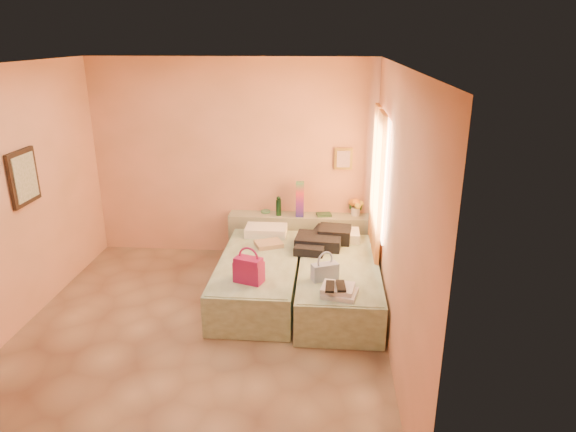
# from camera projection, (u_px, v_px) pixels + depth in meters

# --- Properties ---
(ground) EXTENTS (4.50, 4.50, 0.00)m
(ground) POSITION_uv_depth(u_px,v_px,m) (201.00, 332.00, 5.59)
(ground) COLOR tan
(ground) RESTS_ON ground
(room_walls) EXTENTS (4.02, 4.51, 2.81)m
(room_walls) POSITION_uv_depth(u_px,v_px,m) (223.00, 161.00, 5.51)
(room_walls) COLOR #F6A883
(room_walls) RESTS_ON ground
(headboard_ledge) EXTENTS (2.05, 0.30, 0.65)m
(headboard_ledge) POSITION_uv_depth(u_px,v_px,m) (301.00, 236.00, 7.39)
(headboard_ledge) COLOR gray
(headboard_ledge) RESTS_ON ground
(bed_left) EXTENTS (0.91, 2.00, 0.50)m
(bed_left) POSITION_uv_depth(u_px,v_px,m) (259.00, 277.00, 6.30)
(bed_left) COLOR #B4D3AA
(bed_left) RESTS_ON ground
(bed_right) EXTENTS (0.91, 2.00, 0.50)m
(bed_right) POSITION_uv_depth(u_px,v_px,m) (338.00, 284.00, 6.15)
(bed_right) COLOR #B4D3AA
(bed_right) RESTS_ON ground
(water_bottle) EXTENTS (0.10, 0.10, 0.26)m
(water_bottle) POSITION_uv_depth(u_px,v_px,m) (279.00, 206.00, 7.23)
(water_bottle) COLOR #13361E
(water_bottle) RESTS_ON headboard_ledge
(rainbow_box) EXTENTS (0.11, 0.11, 0.50)m
(rainbow_box) POSITION_uv_depth(u_px,v_px,m) (300.00, 199.00, 7.15)
(rainbow_box) COLOR #A2134F
(rainbow_box) RESTS_ON headboard_ledge
(small_dish) EXTENTS (0.17, 0.17, 0.03)m
(small_dish) POSITION_uv_depth(u_px,v_px,m) (266.00, 212.00, 7.37)
(small_dish) COLOR #4E905E
(small_dish) RESTS_ON headboard_ledge
(green_book) EXTENTS (0.22, 0.18, 0.03)m
(green_book) POSITION_uv_depth(u_px,v_px,m) (324.00, 215.00, 7.25)
(green_book) COLOR #294D31
(green_book) RESTS_ON headboard_ledge
(flower_vase) EXTENTS (0.22, 0.22, 0.29)m
(flower_vase) POSITION_uv_depth(u_px,v_px,m) (356.00, 206.00, 7.22)
(flower_vase) COLOR silver
(flower_vase) RESTS_ON headboard_ledge
(magenta_handbag) EXTENTS (0.35, 0.27, 0.29)m
(magenta_handbag) POSITION_uv_depth(u_px,v_px,m) (249.00, 270.00, 5.60)
(magenta_handbag) COLOR #A2134F
(magenta_handbag) RESTS_ON bed_left
(khaki_garment) EXTENTS (0.41, 0.37, 0.06)m
(khaki_garment) POSITION_uv_depth(u_px,v_px,m) (269.00, 244.00, 6.59)
(khaki_garment) COLOR #9E8765
(khaki_garment) RESTS_ON bed_left
(clothes_pile) EXTENTS (0.69, 0.69, 0.19)m
(clothes_pile) POSITION_uv_depth(u_px,v_px,m) (323.00, 240.00, 6.55)
(clothes_pile) COLOR black
(clothes_pile) RESTS_ON bed_right
(blue_handbag) EXTENTS (0.32, 0.23, 0.19)m
(blue_handbag) POSITION_uv_depth(u_px,v_px,m) (325.00, 272.00, 5.67)
(blue_handbag) COLOR #3D5F94
(blue_handbag) RESTS_ON bed_right
(towel_stack) EXTENTS (0.41, 0.37, 0.10)m
(towel_stack) POSITION_uv_depth(u_px,v_px,m) (340.00, 291.00, 5.33)
(towel_stack) COLOR white
(towel_stack) RESTS_ON bed_right
(sandal_pair) EXTENTS (0.19, 0.25, 0.03)m
(sandal_pair) POSITION_uv_depth(u_px,v_px,m) (335.00, 287.00, 5.29)
(sandal_pair) COLOR black
(sandal_pair) RESTS_ON towel_stack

